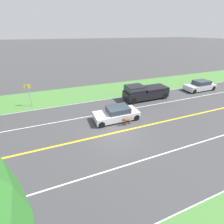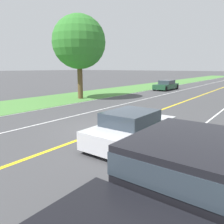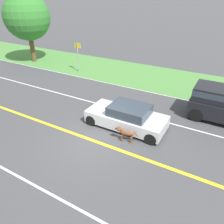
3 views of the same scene
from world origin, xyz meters
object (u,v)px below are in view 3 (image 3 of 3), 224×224
Objects in this scene: ego_car at (127,117)px; roadside_tree_right_near at (27,17)px; dog at (125,133)px; street_sign at (78,54)px.

ego_car is 15.79m from roadside_tree_right_near.
roadside_tree_right_near is at bearing 65.33° from ego_car.
dog is (-1.21, -0.49, -0.13)m from ego_car.
dog is at bearing -131.07° from street_sign.
street_sign is at bearing 52.32° from ego_car.
dog is 0.46× the size of street_sign.
ego_car is 10.01m from street_sign.
ego_car is at bearing -114.67° from roadside_tree_right_near.
street_sign is (6.09, 7.89, 1.01)m from ego_car.
ego_car is at bearing -127.68° from street_sign.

